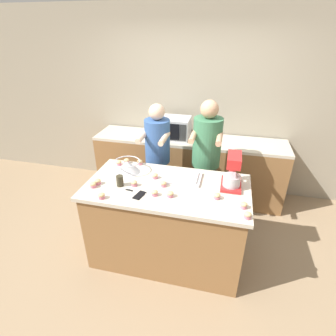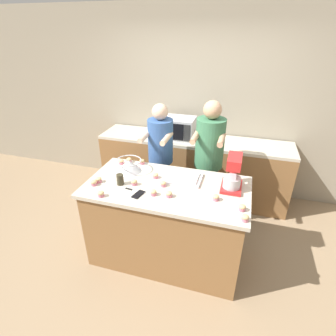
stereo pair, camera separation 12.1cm
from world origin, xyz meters
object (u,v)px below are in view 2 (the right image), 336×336
(stand_mixer, at_px, (233,174))
(cupcake_4, at_px, (242,208))
(cupcake_7, at_px, (134,182))
(cupcake_11, at_px, (153,192))
(cell_phone, at_px, (138,194))
(cupcake_12, at_px, (216,197))
(mixing_bowl, at_px, (129,165))
(cupcake_0, at_px, (169,194))
(person_right, at_px, (208,165))
(cupcake_10, at_px, (99,180))
(baking_tray, at_px, (182,177))
(cupcake_3, at_px, (142,162))
(cupcake_1, at_px, (129,160))
(knife, at_px, (134,190))
(cupcake_8, at_px, (156,176))
(cupcake_6, at_px, (163,184))
(cupcake_13, at_px, (245,218))
(cupcake_2, at_px, (94,183))
(cupcake_9, at_px, (121,162))
(drinking_glass, at_px, (120,179))
(cupcake_5, at_px, (101,194))
(person_left, at_px, (161,161))
(microwave_oven, at_px, (179,128))

(stand_mixer, height_order, cupcake_4, stand_mixer)
(cupcake_7, distance_m, cupcake_11, 0.28)
(cell_phone, distance_m, cupcake_12, 0.73)
(mixing_bowl, bearing_deg, cupcake_0, -32.34)
(person_right, xyz_separation_m, cupcake_10, (-1.01, -0.85, 0.10))
(baking_tray, distance_m, cupcake_3, 0.58)
(cupcake_1, height_order, cupcake_10, same)
(knife, height_order, cupcake_8, cupcake_8)
(baking_tray, relative_size, cupcake_10, 6.39)
(cupcake_12, bearing_deg, stand_mixer, 64.72)
(mixing_bowl, distance_m, cupcake_6, 0.51)
(cupcake_12, xyz_separation_m, cupcake_13, (0.27, -0.23, 0.00))
(person_right, bearing_deg, knife, -123.57)
(cupcake_12, distance_m, cupcake_13, 0.36)
(cupcake_2, relative_size, cupcake_10, 1.00)
(cupcake_7, bearing_deg, person_right, 51.37)
(stand_mixer, height_order, cupcake_2, stand_mixer)
(person_right, relative_size, mixing_bowl, 5.74)
(cupcake_0, bearing_deg, stand_mixer, 30.75)
(cupcake_9, bearing_deg, drinking_glass, -65.27)
(person_right, height_order, cupcake_3, person_right)
(cupcake_2, relative_size, cupcake_5, 1.00)
(cupcake_0, distance_m, cupcake_2, 0.79)
(cupcake_7, distance_m, cupcake_13, 1.13)
(cupcake_7, bearing_deg, cupcake_9, 130.57)
(mixing_bowl, distance_m, cell_phone, 0.51)
(knife, relative_size, cupcake_11, 3.49)
(baking_tray, distance_m, cupcake_13, 0.84)
(cupcake_9, xyz_separation_m, cupcake_13, (1.44, -0.65, 0.00))
(cupcake_3, distance_m, cupcake_6, 0.56)
(person_left, height_order, cupcake_10, person_left)
(person_right, distance_m, baking_tray, 0.58)
(cupcake_9, bearing_deg, cupcake_7, -49.43)
(person_right, distance_m, cupcake_11, 1.00)
(drinking_glass, xyz_separation_m, cupcake_2, (-0.25, -0.09, -0.03))
(person_right, height_order, mixing_bowl, person_right)
(cupcake_8, bearing_deg, microwave_oven, 93.04)
(mixing_bowl, relative_size, cupcake_8, 4.61)
(drinking_glass, height_order, cupcake_10, drinking_glass)
(person_right, relative_size, cupcake_8, 26.42)
(microwave_oven, bearing_deg, cupcake_5, -100.42)
(cupcake_3, height_order, cupcake_13, same)
(cupcake_4, bearing_deg, cupcake_8, 160.73)
(person_right, distance_m, cupcake_3, 0.81)
(drinking_glass, relative_size, cupcake_0, 1.80)
(person_right, bearing_deg, cupcake_5, -128.31)
(person_left, height_order, cupcake_13, person_left)
(cupcake_5, height_order, cupcake_12, same)
(drinking_glass, distance_m, cupcake_12, 0.97)
(cupcake_1, relative_size, cupcake_12, 1.00)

